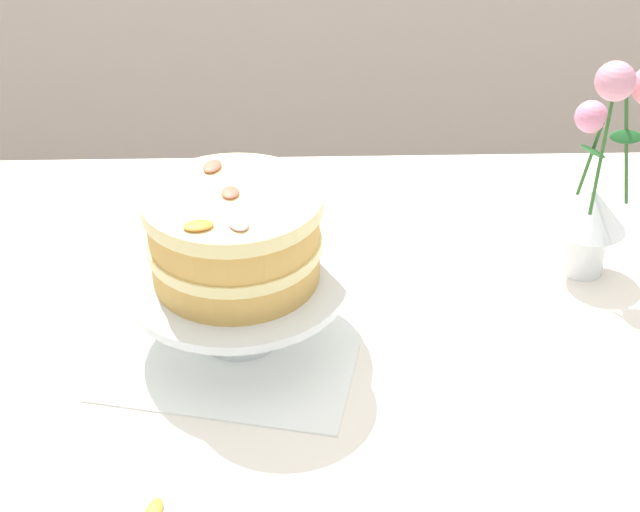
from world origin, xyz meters
TOP-DOWN VIEW (x-y plane):
  - dining_table at (0.00, -0.02)m, footprint 1.40×1.00m
  - linen_napkin at (-0.18, -0.02)m, footprint 0.38×0.38m
  - cake_stand at (-0.18, -0.02)m, footprint 0.29×0.29m
  - layer_cake at (-0.18, -0.02)m, footprint 0.22×0.22m
  - flower_vase at (0.32, 0.12)m, footprint 0.13×0.11m
  - loose_petal_0 at (-0.26, -0.32)m, footprint 0.02×0.04m

SIDE VIEW (x-z plane):
  - dining_table at x=0.00m, z-range 0.28..1.02m
  - linen_napkin at x=-0.18m, z-range 0.74..0.74m
  - loose_petal_0 at x=-0.26m, z-range 0.74..0.75m
  - cake_stand at x=-0.18m, z-range 0.77..0.87m
  - flower_vase at x=0.32m, z-range 0.71..1.05m
  - layer_cake at x=-0.18m, z-range 0.84..0.96m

